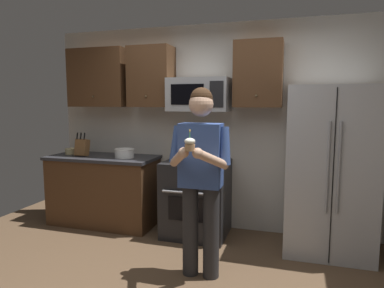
{
  "coord_description": "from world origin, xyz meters",
  "views": [
    {
      "loc": [
        0.98,
        -2.55,
        1.63
      ],
      "look_at": [
        0.08,
        0.4,
        1.25
      ],
      "focal_mm": 31.9,
      "sensor_mm": 36.0,
      "label": 1
    }
  ],
  "objects_px": {
    "person": "(201,172)",
    "bowl_large_white": "(124,153)",
    "refrigerator": "(329,171)",
    "oven_range": "(196,198)",
    "cupcake": "(190,144)",
    "knife_block": "(82,147)",
    "bowl_small_colored": "(71,151)",
    "microwave": "(199,95)"
  },
  "relations": [
    {
      "from": "oven_range",
      "to": "person",
      "type": "xyz_separation_m",
      "value": [
        0.32,
        -0.97,
        0.53
      ]
    },
    {
      "from": "knife_block",
      "to": "bowl_large_white",
      "type": "height_order",
      "value": "knife_block"
    },
    {
      "from": "microwave",
      "to": "bowl_small_colored",
      "type": "relative_size",
      "value": 4.47
    },
    {
      "from": "refrigerator",
      "to": "bowl_large_white",
      "type": "xyz_separation_m",
      "value": [
        -2.46,
        0.03,
        0.08
      ]
    },
    {
      "from": "microwave",
      "to": "knife_block",
      "type": "relative_size",
      "value": 2.31
    },
    {
      "from": "microwave",
      "to": "cupcake",
      "type": "height_order",
      "value": "microwave"
    },
    {
      "from": "bowl_small_colored",
      "to": "cupcake",
      "type": "height_order",
      "value": "cupcake"
    },
    {
      "from": "knife_block",
      "to": "bowl_large_white",
      "type": "bearing_deg",
      "value": 1.43
    },
    {
      "from": "oven_range",
      "to": "cupcake",
      "type": "height_order",
      "value": "cupcake"
    },
    {
      "from": "cupcake",
      "to": "refrigerator",
      "type": "bearing_deg",
      "value": 46.83
    },
    {
      "from": "refrigerator",
      "to": "cupcake",
      "type": "xyz_separation_m",
      "value": [
        -1.18,
        -1.26,
        0.39
      ]
    },
    {
      "from": "microwave",
      "to": "knife_block",
      "type": "distance_m",
      "value": 1.73
    },
    {
      "from": "refrigerator",
      "to": "bowl_large_white",
      "type": "relative_size",
      "value": 7.14
    },
    {
      "from": "bowl_large_white",
      "to": "bowl_small_colored",
      "type": "xyz_separation_m",
      "value": [
        -0.86,
        0.07,
        -0.02
      ]
    },
    {
      "from": "bowl_large_white",
      "to": "person",
      "type": "bearing_deg",
      "value": -36.7
    },
    {
      "from": "microwave",
      "to": "refrigerator",
      "type": "xyz_separation_m",
      "value": [
        1.5,
        -0.16,
        -0.82
      ]
    },
    {
      "from": "microwave",
      "to": "bowl_small_colored",
      "type": "height_order",
      "value": "microwave"
    },
    {
      "from": "bowl_small_colored",
      "to": "refrigerator",
      "type": "bearing_deg",
      "value": -1.68
    },
    {
      "from": "person",
      "to": "bowl_small_colored",
      "type": "bearing_deg",
      "value": 154.34
    },
    {
      "from": "refrigerator",
      "to": "person",
      "type": "distance_m",
      "value": 1.51
    },
    {
      "from": "oven_range",
      "to": "bowl_large_white",
      "type": "bearing_deg",
      "value": -179.17
    },
    {
      "from": "person",
      "to": "bowl_large_white",
      "type": "bearing_deg",
      "value": 143.3
    },
    {
      "from": "knife_block",
      "to": "microwave",
      "type": "bearing_deg",
      "value": 5.38
    },
    {
      "from": "refrigerator",
      "to": "bowl_small_colored",
      "type": "height_order",
      "value": "refrigerator"
    },
    {
      "from": "knife_block",
      "to": "person",
      "type": "distance_m",
      "value": 2.12
    },
    {
      "from": "knife_block",
      "to": "person",
      "type": "height_order",
      "value": "person"
    },
    {
      "from": "bowl_small_colored",
      "to": "oven_range",
      "type": "bearing_deg",
      "value": -1.83
    },
    {
      "from": "oven_range",
      "to": "refrigerator",
      "type": "height_order",
      "value": "refrigerator"
    },
    {
      "from": "person",
      "to": "cupcake",
      "type": "relative_size",
      "value": 10.13
    },
    {
      "from": "bowl_large_white",
      "to": "person",
      "type": "height_order",
      "value": "person"
    },
    {
      "from": "oven_range",
      "to": "bowl_small_colored",
      "type": "distance_m",
      "value": 1.89
    },
    {
      "from": "microwave",
      "to": "bowl_large_white",
      "type": "height_order",
      "value": "microwave"
    },
    {
      "from": "refrigerator",
      "to": "oven_range",
      "type": "bearing_deg",
      "value": 178.5
    },
    {
      "from": "refrigerator",
      "to": "bowl_large_white",
      "type": "height_order",
      "value": "refrigerator"
    },
    {
      "from": "person",
      "to": "cupcake",
      "type": "xyz_separation_m",
      "value": [
        0.0,
        -0.33,
        0.3
      ]
    },
    {
      "from": "refrigerator",
      "to": "person",
      "type": "relative_size",
      "value": 1.02
    },
    {
      "from": "cupcake",
      "to": "bowl_small_colored",
      "type": "bearing_deg",
      "value": 147.62
    },
    {
      "from": "microwave",
      "to": "bowl_large_white",
      "type": "relative_size",
      "value": 2.93
    },
    {
      "from": "bowl_small_colored",
      "to": "person",
      "type": "height_order",
      "value": "person"
    },
    {
      "from": "bowl_small_colored",
      "to": "person",
      "type": "distance_m",
      "value": 2.37
    },
    {
      "from": "bowl_large_white",
      "to": "bowl_small_colored",
      "type": "height_order",
      "value": "bowl_large_white"
    },
    {
      "from": "cupcake",
      "to": "oven_range",
      "type": "bearing_deg",
      "value": 103.84
    }
  ]
}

